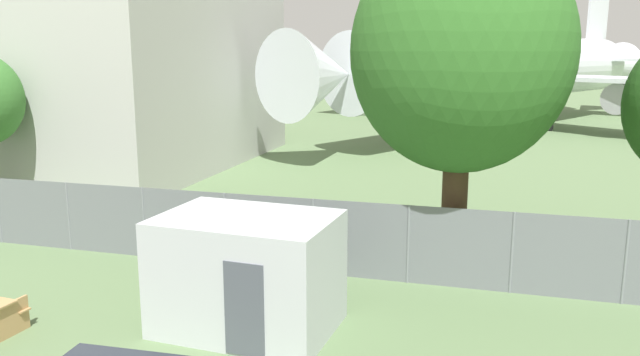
{
  "coord_description": "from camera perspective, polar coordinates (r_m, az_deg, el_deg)",
  "views": [
    {
      "loc": [
        7.08,
        -4.82,
        5.87
      ],
      "look_at": [
        1.9,
        13.5,
        2.0
      ],
      "focal_mm": 35.0,
      "sensor_mm": 36.0,
      "label": 1
    }
  ],
  "objects": [
    {
      "name": "airplane",
      "position": [
        49.95,
        16.99,
        9.54
      ],
      "size": [
        34.68,
        42.92,
        14.09
      ],
      "rotation": [
        0.0,
        0.0,
        -2.07
      ],
      "color": "silver",
      "rests_on": "ground"
    },
    {
      "name": "perimeter_fence",
      "position": [
        17.55,
        -8.68,
        -4.64
      ],
      "size": [
        56.07,
        0.07,
        2.06
      ],
      "color": "slate",
      "rests_on": "ground"
    },
    {
      "name": "hangar_building",
      "position": [
        38.55,
        -25.8,
        11.7
      ],
      "size": [
        24.63,
        17.15,
        15.15
      ],
      "color": "#B2B2AD",
      "rests_on": "ground"
    },
    {
      "name": "tree_near_hangar",
      "position": [
        16.26,
        12.76,
        11.12
      ],
      "size": [
        5.55,
        5.55,
        8.93
      ],
      "color": "#4C3823",
      "rests_on": "ground"
    },
    {
      "name": "portable_cabin",
      "position": [
        13.52,
        -6.63,
        -8.6
      ],
      "size": [
        3.82,
        2.8,
        2.49
      ],
      "rotation": [
        0.0,
        0.0,
        -0.07
      ],
      "color": "silver",
      "rests_on": "ground"
    }
  ]
}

